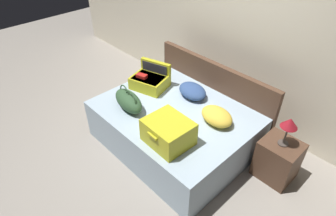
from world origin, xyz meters
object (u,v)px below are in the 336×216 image
Objects in this scene: duffel_bag at (128,101)px; pillow_center_head at (192,91)px; bed at (174,127)px; pillow_near_headboard at (217,116)px; table_lamp at (289,124)px; hard_case_large at (168,132)px; nightstand at (277,160)px; hard_case_medium at (150,80)px.

duffel_bag is 0.88m from pillow_center_head.
bed is 0.67m from pillow_near_headboard.
bed is at bearing -158.21° from table_lamp.
duffel_bag is at bearing -139.14° from bed.
table_lamp reaches higher than pillow_near_headboard.
bed is 0.71m from duffel_bag.
duffel_bag is (-0.45, -0.39, 0.40)m from bed.
hard_case_large is (0.36, -0.45, 0.43)m from bed.
bed is at bearing -158.21° from nightstand.
nightstand is at bearing 48.65° from hard_case_large.
hard_case_large reaches higher than bed.
nightstand is 1.43× the size of table_lamp.
hard_case_medium reaches higher than nightstand.
hard_case_large is 1.16× the size of pillow_near_headboard.
hard_case_large is 0.89× the size of hard_case_medium.
pillow_near_headboard is at bearing 22.72° from bed.
pillow_center_head is 1.33m from table_lamp.
pillow_center_head reaches higher than bed.
hard_case_large reaches higher than pillow_center_head.
table_lamp is (1.32, 0.09, 0.17)m from pillow_center_head.
hard_case_medium reaches higher than hard_case_large.
duffel_bag reaches higher than pillow_near_headboard.
pillow_near_headboard is at bearing -18.85° from pillow_center_head.
nightstand is (1.32, 0.09, -0.39)m from pillow_center_head.
hard_case_medium is 1.29× the size of pillow_center_head.
nightstand is (0.89, 0.95, -0.45)m from hard_case_large.
pillow_center_head is (-0.07, 0.41, 0.37)m from bed.
nightstand is (1.70, 0.89, -0.42)m from duffel_bag.
duffel_bag is 1.55× the size of table_lamp.
bed is 0.72m from hard_case_large.
pillow_near_headboard is 0.81m from table_lamp.
nightstand is at bearing 3.91° from pillow_center_head.
table_lamp is at bearing 48.65° from hard_case_large.
hard_case_medium reaches higher than bed.
nightstand is at bearing -5.96° from hard_case_medium.
bed is 3.70× the size of nightstand.
hard_case_large is at bearing -102.86° from pillow_near_headboard.
duffel_bag is (-0.81, 0.06, -0.03)m from hard_case_large.
hard_case_large is 0.81m from duffel_bag.
hard_case_large is at bearing -133.25° from nightstand.
pillow_center_head is at bearing 8.39° from hard_case_medium.
pillow_center_head is (0.38, 0.80, -0.03)m from duffel_bag.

